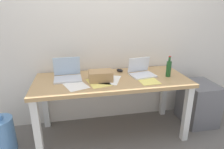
{
  "coord_description": "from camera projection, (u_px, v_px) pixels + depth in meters",
  "views": [
    {
      "loc": [
        -0.41,
        -2.07,
        1.53
      ],
      "look_at": [
        0.0,
        0.0,
        0.79
      ],
      "focal_mm": 31.14,
      "sensor_mm": 36.0,
      "label": 1
    }
  ],
  "objects": [
    {
      "name": "paper_sheet_front_right",
      "position": [
        147.0,
        80.0,
        2.21
      ],
      "size": [
        0.23,
        0.31,
        0.0
      ],
      "primitive_type": "cube",
      "rotation": [
        0.0,
        0.0,
        0.06
      ],
      "color": "#F4E06B",
      "rests_on": "desk"
    },
    {
      "name": "paper_sheet_center",
      "position": [
        110.0,
        80.0,
        2.21
      ],
      "size": [
        0.31,
        0.35,
        0.0
      ],
      "primitive_type": "cube",
      "rotation": [
        0.0,
        0.0,
        -0.39
      ],
      "color": "white",
      "rests_on": "desk"
    },
    {
      "name": "desk",
      "position": [
        112.0,
        86.0,
        2.29
      ],
      "size": [
        1.77,
        0.73,
        0.74
      ],
      "color": "tan",
      "rests_on": "ground"
    },
    {
      "name": "water_cooler_jug",
      "position": [
        2.0,
        135.0,
        2.12
      ],
      "size": [
        0.27,
        0.27,
        0.44
      ],
      "color": "#598CC6",
      "rests_on": "ground"
    },
    {
      "name": "paper_sheet_front_left",
      "position": [
        75.0,
        85.0,
        2.06
      ],
      "size": [
        0.3,
        0.35,
        0.0
      ],
      "primitive_type": "cube",
      "rotation": [
        0.0,
        0.0,
        0.37
      ],
      "color": "white",
      "rests_on": "desk"
    },
    {
      "name": "filing_cabinet",
      "position": [
        198.0,
        103.0,
        2.65
      ],
      "size": [
        0.4,
        0.48,
        0.57
      ],
      "primitive_type": "cube",
      "color": "slate",
      "rests_on": "ground"
    },
    {
      "name": "cardboard_box",
      "position": [
        101.0,
        76.0,
        2.18
      ],
      "size": [
        0.27,
        0.2,
        0.11
      ],
      "primitive_type": "cube",
      "rotation": [
        0.0,
        0.0,
        -0.02
      ],
      "color": "tan",
      "rests_on": "desk"
    },
    {
      "name": "computer_mouse",
      "position": [
        120.0,
        70.0,
        2.49
      ],
      "size": [
        0.1,
        0.12,
        0.03
      ],
      "primitive_type": "ellipsoid",
      "rotation": [
        0.0,
        0.0,
        0.53
      ],
      "color": "black",
      "rests_on": "desk"
    },
    {
      "name": "laptop_left",
      "position": [
        67.0,
        74.0,
        2.24
      ],
      "size": [
        0.32,
        0.26,
        0.24
      ],
      "color": "silver",
      "rests_on": "desk"
    },
    {
      "name": "beer_bottle",
      "position": [
        169.0,
        68.0,
        2.3
      ],
      "size": [
        0.06,
        0.06,
        0.25
      ],
      "color": "#1E5123",
      "rests_on": "desk"
    },
    {
      "name": "back_wall",
      "position": [
        106.0,
        25.0,
        2.46
      ],
      "size": [
        5.2,
        0.08,
        2.6
      ],
      "primitive_type": "cube",
      "color": "silver",
      "rests_on": "ground"
    },
    {
      "name": "paper_yellow_folder",
      "position": [
        98.0,
        82.0,
        2.14
      ],
      "size": [
        0.27,
        0.34,
        0.0
      ],
      "primitive_type": "cube",
      "rotation": [
        0.0,
        0.0,
        0.22
      ],
      "color": "#F4E06B",
      "rests_on": "desk"
    },
    {
      "name": "laptop_right",
      "position": [
        141.0,
        72.0,
        2.36
      ],
      "size": [
        0.32,
        0.29,
        0.21
      ],
      "color": "silver",
      "rests_on": "desk"
    },
    {
      "name": "ground_plane",
      "position": [
        112.0,
        132.0,
        2.5
      ],
      "size": [
        8.0,
        8.0,
        0.0
      ],
      "primitive_type": "plane",
      "color": "slate"
    }
  ]
}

